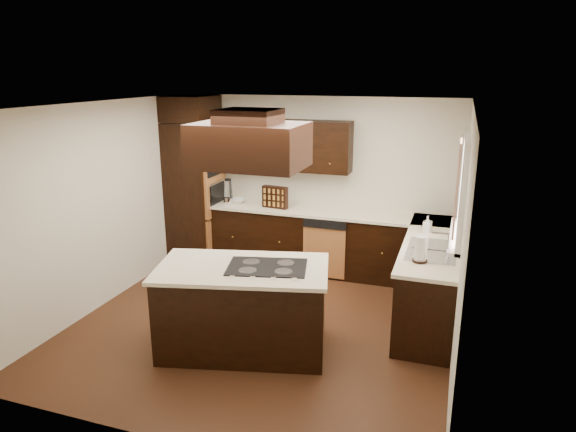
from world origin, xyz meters
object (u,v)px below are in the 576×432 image
(oven_column, at_px, (195,192))
(island, at_px, (243,310))
(range_hood, at_px, (249,145))
(spice_rack, at_px, (275,197))

(oven_column, bearing_deg, island, -52.02)
(range_hood, bearing_deg, spice_rack, 104.23)
(island, height_order, spice_rack, spice_rack)
(oven_column, xyz_separation_m, island, (1.78, -2.28, -0.62))
(oven_column, bearing_deg, range_hood, -50.26)
(island, relative_size, range_hood, 1.60)
(range_hood, relative_size, spice_rack, 2.74)
(oven_column, height_order, range_hood, range_hood)
(oven_column, distance_m, spice_rack, 1.30)
(island, bearing_deg, spice_rack, 88.08)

